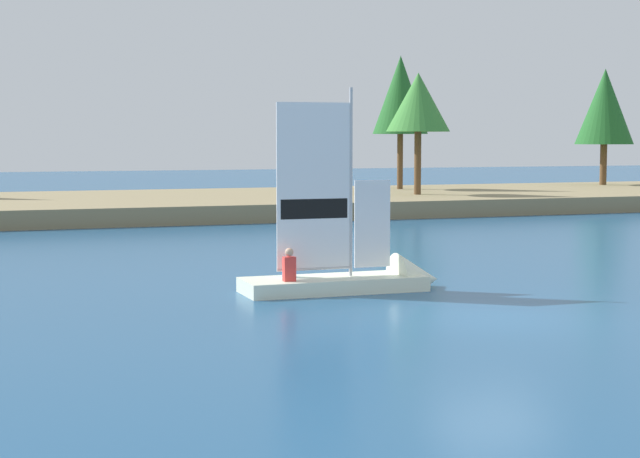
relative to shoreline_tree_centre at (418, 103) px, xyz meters
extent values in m
plane|color=navy|center=(-12.25, -29.43, -5.51)|extent=(200.00, 200.00, 0.00)
cube|color=#897A56|center=(-12.25, 2.29, -5.10)|extent=(80.00, 15.13, 0.81)
cylinder|color=brown|center=(0.00, 0.00, -3.08)|extent=(0.36, 0.36, 3.23)
cone|color=#387F33|center=(0.00, 0.00, 0.04)|extent=(3.29, 3.29, 3.00)
cylinder|color=brown|center=(1.51, 5.51, -3.13)|extent=(0.33, 0.33, 3.14)
cone|color=#1E5B23|center=(1.51, 5.51, 0.65)|extent=(3.14, 3.14, 4.42)
cylinder|color=brown|center=(15.63, 6.06, -3.43)|extent=(0.42, 0.42, 2.53)
cone|color=#1E5B23|center=(15.63, 6.06, 0.16)|extent=(3.58, 3.58, 4.66)
cube|color=silver|center=(-14.06, -24.93, -5.33)|extent=(4.44, 1.59, 0.35)
cone|color=silver|center=(-11.84, -24.95, -5.33)|extent=(1.12, 1.40, 1.39)
cylinder|color=#B7B7BC|center=(-13.61, -24.94, -2.88)|extent=(0.08, 0.08, 4.54)
cube|color=white|center=(-14.55, -24.93, -2.94)|extent=(1.86, 0.05, 3.93)
cube|color=black|center=(-14.55, -24.93, -3.49)|extent=(1.68, 0.05, 0.47)
cube|color=white|center=(-13.05, -24.94, -3.89)|extent=(0.93, 0.04, 2.12)
cylinder|color=#B7B7BC|center=(-14.55, -24.93, -4.93)|extent=(1.87, 0.08, 0.06)
cube|color=red|center=(-15.28, -25.26, -4.87)|extent=(0.28, 0.20, 0.57)
sphere|color=tan|center=(-15.28, -25.26, -4.47)|extent=(0.20, 0.20, 0.20)
cube|color=#338CCC|center=(-15.07, -24.58, -4.88)|extent=(0.28, 0.20, 0.54)
sphere|color=tan|center=(-15.07, -24.58, -4.50)|extent=(0.20, 0.20, 0.20)
camera|label=1|loc=(-22.68, -47.74, -1.84)|focal=57.36mm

